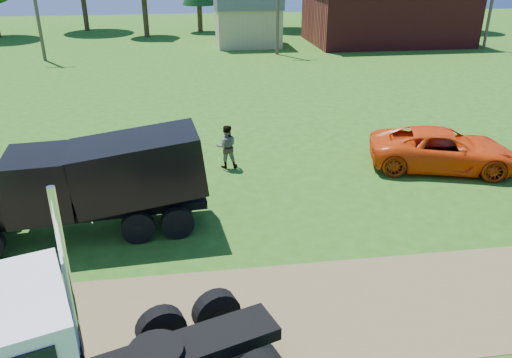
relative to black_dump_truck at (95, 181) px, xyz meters
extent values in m
plane|color=#2B5512|center=(5.34, -4.91, -1.79)|extent=(140.00, 140.00, 0.00)
cube|color=brown|center=(5.34, -4.91, -1.79)|extent=(120.00, 4.20, 0.01)
cylinder|color=black|center=(2.12, -5.72, -1.23)|extent=(1.18, 0.69, 1.12)
cylinder|color=black|center=(2.12, -5.72, -1.23)|extent=(0.49, 0.48, 0.39)
cylinder|color=black|center=(3.38, -5.30, -1.23)|extent=(1.18, 0.69, 1.12)
cylinder|color=black|center=(3.38, -5.30, -1.23)|extent=(0.49, 0.48, 0.39)
cube|color=white|center=(-0.30, -7.67, 0.30)|extent=(2.81, 3.00, 2.15)
cylinder|color=silver|center=(0.64, -6.77, 0.55)|extent=(0.18, 0.18, 4.70)
cylinder|color=black|center=(2.07, -6.89, -0.74)|extent=(1.42, 1.42, 0.12)
cube|color=black|center=(-0.34, -0.03, -1.04)|extent=(7.59, 1.66, 0.28)
cylinder|color=black|center=(-3.24, 0.68, -1.28)|extent=(1.06, 0.43, 1.04)
cylinder|color=black|center=(-3.24, 0.68, -1.28)|extent=(0.39, 0.38, 0.36)
cylinder|color=black|center=(1.26, -0.87, -1.28)|extent=(1.06, 0.43, 1.04)
cylinder|color=black|center=(1.26, -0.87, -1.28)|extent=(0.39, 0.38, 0.36)
cylinder|color=black|center=(1.07, 1.10, -1.28)|extent=(1.06, 0.43, 1.04)
cylinder|color=black|center=(1.07, 1.10, -1.28)|extent=(0.39, 0.38, 0.36)
cylinder|color=black|center=(2.48, -0.76, -1.28)|extent=(1.06, 0.43, 1.04)
cylinder|color=black|center=(2.48, -0.76, -1.28)|extent=(0.39, 0.38, 0.36)
cylinder|color=black|center=(2.29, 1.21, -1.28)|extent=(1.06, 0.43, 1.04)
cylinder|color=black|center=(2.29, 1.21, -1.28)|extent=(0.39, 0.38, 0.36)
cube|color=black|center=(-1.56, -0.15, 0.09)|extent=(2.09, 2.43, 1.88)
cube|color=black|center=(-2.47, -0.24, 0.51)|extent=(0.23, 1.88, 0.75)
cube|color=black|center=(1.35, 0.13, 0.32)|extent=(4.33, 2.64, 2.29)
imported|color=#E6420A|center=(13.45, 3.36, -0.96)|extent=(6.53, 4.31, 1.67)
imported|color=#999999|center=(4.53, 4.75, -0.87)|extent=(0.91, 0.71, 1.85)
cube|color=maroon|center=(23.34, 35.09, 0.71)|extent=(15.00, 10.00, 5.00)
cube|color=tan|center=(9.34, 35.09, 0.01)|extent=(6.00, 5.00, 3.60)
cube|color=#57585C|center=(9.34, 35.09, 2.31)|extent=(6.20, 5.40, 1.20)
cylinder|color=#4B382A|center=(-8.66, 30.09, 2.71)|extent=(0.28, 0.28, 9.00)
cylinder|color=#4B382A|center=(11.34, 30.09, 2.71)|extent=(0.28, 0.28, 9.00)
cylinder|color=#332315|center=(-8.08, 48.42, 0.24)|extent=(0.56, 0.56, 4.06)
cylinder|color=#332315|center=(5.11, 45.29, -0.29)|extent=(0.56, 0.56, 3.01)
cylinder|color=#332315|center=(14.68, 46.80, 0.06)|extent=(0.56, 0.56, 3.70)
cylinder|color=#332315|center=(20.78, 46.18, -0.32)|extent=(0.56, 0.56, 2.95)
cylinder|color=#332315|center=(35.21, 41.65, -0.37)|extent=(0.56, 0.56, 2.84)
cylinder|color=#332315|center=(-0.82, 42.55, 0.30)|extent=(0.56, 0.56, 4.19)
cylinder|color=#332315|center=(29.21, 49.50, 0.09)|extent=(0.56, 0.56, 3.76)
camera|label=1|loc=(2.96, -14.72, 6.45)|focal=35.00mm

